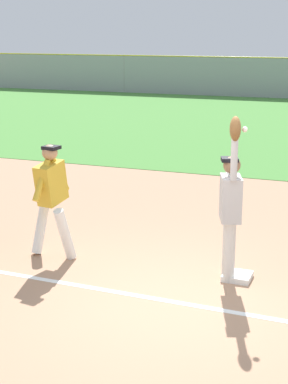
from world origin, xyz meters
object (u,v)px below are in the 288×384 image
Objects in this scene: first_base at (237,276)px; parked_car_green at (227,76)px; runner at (51,193)px; baseball at (245,129)px; fielder at (231,201)px.

parked_car_green is (-6.61, 27.88, 0.63)m from first_base.
parked_car_green is at bearing 105.74° from runner.
first_base is at bearing -82.33° from parked_car_green.
baseball is (2.84, -0.06, 1.11)m from runner.
runner is (-2.66, -0.07, -0.12)m from fielder.
parked_car_green is (-6.48, 27.92, -0.45)m from fielder.
fielder is 0.50× the size of parked_car_green.
runner is 3.05m from baseball.
runner reaches higher than parked_car_green.
baseball reaches higher than parked_car_green.
fielder reaches higher than runner.
baseball is 0.02× the size of parked_car_green.
first_base is at bearing 10.31° from runner.
runner is at bearing -177.66° from first_base.
baseball is (0.05, -0.17, 2.07)m from first_base.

